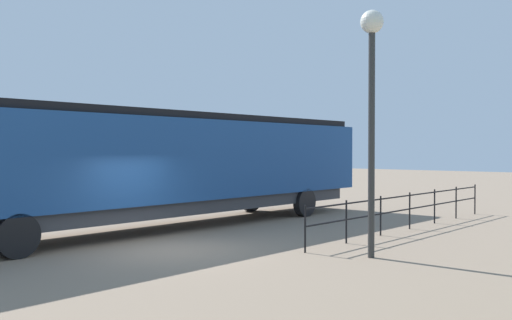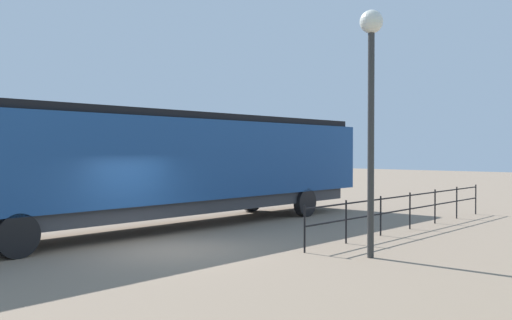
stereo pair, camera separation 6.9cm
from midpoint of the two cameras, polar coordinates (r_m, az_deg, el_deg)
ground_plane at (r=15.25m, az=-9.14°, el=-8.90°), size 120.00×120.00×0.00m
locomotive at (r=19.51m, az=-7.93°, el=-0.26°), size 3.16×18.14×3.86m
lamp_post at (r=14.15m, az=11.40°, el=8.30°), size 0.56×0.56×6.00m
platform_fence at (r=19.52m, az=15.07°, el=-4.41°), size 0.05×11.66×1.21m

